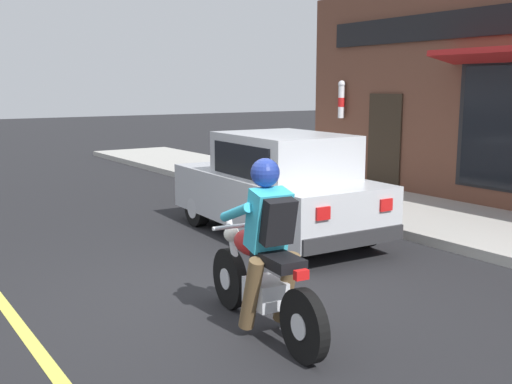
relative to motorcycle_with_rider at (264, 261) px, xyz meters
name	(u,v)px	position (x,y,z in m)	size (l,w,h in m)	color
ground_plane	(204,299)	(-0.04, 1.07, -0.68)	(80.00, 80.00, 0.00)	black
sidewalk_curb	(353,200)	(4.98, 4.07, -0.61)	(2.60, 22.00, 0.14)	#ADAAA3
motorcycle_with_rider	(264,261)	(0.00, 0.00, 0.00)	(0.61, 2.02, 1.62)	black
car_hatchback	(277,187)	(2.23, 2.83, 0.09)	(1.85, 3.87, 1.57)	black
traffic_cone	(261,173)	(4.17, 6.04, -0.25)	(0.36, 0.36, 0.60)	black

